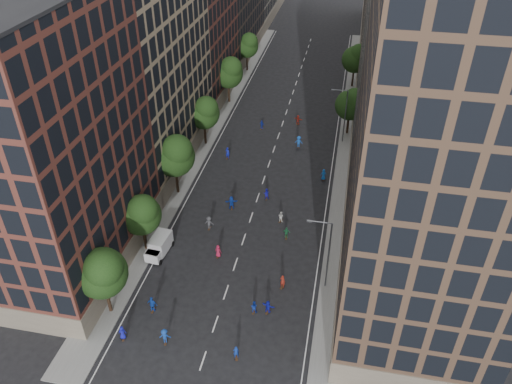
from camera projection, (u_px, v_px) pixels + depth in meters
ground at (273, 151)px, 79.50m from camera, size 240.00×240.00×0.00m
sidewalk_left at (213, 122)px, 87.37m from camera, size 4.00×105.00×0.15m
sidewalk_right at (352, 135)px, 83.53m from camera, size 4.00×105.00×0.15m
bldg_left_a at (44, 148)px, 50.67m from camera, size 14.00×22.00×30.00m
bldg_left_b at (134, 49)px, 68.70m from camera, size 14.00×26.00×34.00m
bldg_left_c at (187, 22)px, 88.82m from camera, size 14.00×20.00×28.00m
bldg_right_a at (434, 139)px, 46.05m from camera, size 14.00×30.00×36.00m
bldg_right_b at (414, 49)px, 70.09m from camera, size 14.00×28.00×33.00m
tree_left_0 at (102, 272)px, 48.92m from camera, size 5.20×5.20×8.83m
tree_left_1 at (141, 213)px, 57.15m from camera, size 4.80×4.80×8.21m
tree_left_2 at (175, 155)px, 66.25m from camera, size 5.60×5.60×9.45m
tree_left_3 at (205, 112)px, 77.78m from camera, size 5.00×5.00×8.58m
tree_left_4 at (229, 72)px, 90.39m from camera, size 5.40×5.40×9.08m
tree_left_5 at (248, 45)px, 103.44m from camera, size 4.80×4.80×8.33m
tree_right_a at (352, 103)px, 80.69m from camera, size 5.00×5.00×8.39m
tree_right_b at (356, 58)px, 96.48m from camera, size 5.20×5.20×8.83m
streetlamp_near at (327, 251)px, 52.46m from camera, size 2.64×0.22×9.06m
streetlamp_far at (344, 113)px, 78.84m from camera, size 2.64×0.22×9.06m
cargo_van at (159, 246)px, 59.16m from camera, size 2.35×4.38×2.25m
skater_0 at (122, 333)px, 49.23m from camera, size 0.88×0.70×1.58m
skater_1 at (236, 352)px, 47.40m from camera, size 0.65×0.53×1.53m
skater_2 at (254, 307)px, 52.01m from camera, size 0.79×0.65×1.50m
skater_3 at (165, 336)px, 48.80m from camera, size 1.22×0.85×1.73m
skater_4 at (152, 305)px, 51.99m from camera, size 1.19×0.61×1.94m
skater_5 at (268, 307)px, 51.99m from camera, size 1.48×0.82×1.52m
skater_6 at (218, 251)px, 58.92m from camera, size 0.90×0.70×1.63m
skater_7 at (283, 282)px, 54.85m from camera, size 0.72×0.58×1.70m
skater_8 at (281, 217)px, 64.41m from camera, size 0.88×0.79×1.50m
skater_9 at (209, 223)px, 63.14m from camera, size 1.19×0.73×1.78m
skater_10 at (286, 233)px, 61.68m from camera, size 0.95×0.45×1.59m
skater_11 at (231, 203)px, 66.57m from camera, size 1.81×1.02×1.86m
skater_12 at (323, 175)px, 72.24m from camera, size 0.93×0.71×1.70m
skater_13 at (228, 153)px, 77.05m from camera, size 0.81×0.67×1.89m
skater_14 at (266, 194)px, 68.45m from camera, size 0.84×0.70×1.59m
skater_15 at (299, 142)px, 79.89m from camera, size 1.29×0.83×1.88m
skater_16 at (262, 125)px, 84.99m from camera, size 0.98×0.68×1.54m
skater_17 at (298, 120)px, 86.32m from camera, size 1.64×0.99×1.69m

